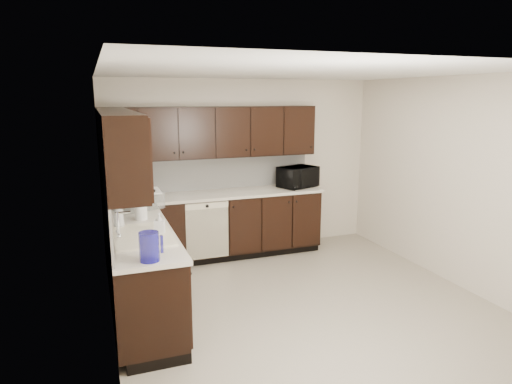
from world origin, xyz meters
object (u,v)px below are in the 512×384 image
at_px(toaster_oven, 121,190).
at_px(storage_bin, 137,200).
at_px(microwave, 298,177).
at_px(blue_pitcher, 149,247).
at_px(sink, 143,243).

bearing_deg(toaster_oven, storage_bin, -91.61).
bearing_deg(microwave, blue_pitcher, -156.62).
relative_size(sink, blue_pitcher, 3.37).
relative_size(sink, storage_bin, 1.55).
distance_m(microwave, storage_bin, 2.42).
height_order(storage_bin, blue_pitcher, blue_pitcher).
height_order(sink, storage_bin, sink).
bearing_deg(blue_pitcher, sink, 65.50).
bearing_deg(microwave, sink, -165.92).
relative_size(toaster_oven, storage_bin, 0.76).
distance_m(sink, microwave, 2.97).
distance_m(sink, toaster_oven, 1.77).
bearing_deg(microwave, toaster_oven, 157.76).
distance_m(storage_bin, blue_pitcher, 1.85).
xyz_separation_m(microwave, blue_pitcher, (-2.45, -2.39, -0.03)).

